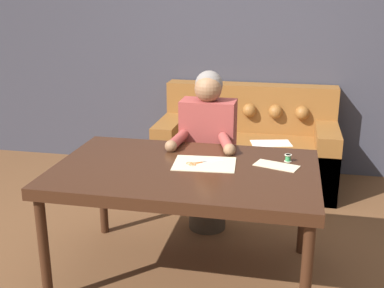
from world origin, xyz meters
TOP-DOWN VIEW (x-y plane):
  - ground_plane at (0.00, 0.00)m, footprint 16.00×16.00m
  - wall_back at (0.00, 2.06)m, footprint 8.00×0.06m
  - dining_table at (-0.04, -0.03)m, footprint 1.57×1.00m
  - couch at (0.18, 1.65)m, footprint 1.62×0.83m
  - person at (-0.02, 0.63)m, footprint 0.47×0.58m
  - pattern_paper_main at (0.07, 0.05)m, footprint 0.39×0.30m
  - pattern_paper_offcut at (0.50, 0.10)m, footprint 0.28×0.20m
  - scissors at (0.03, 0.05)m, footprint 0.22×0.19m
  - thread_spool at (0.56, 0.20)m, footprint 0.04×0.04m

SIDE VIEW (x-z plane):
  - ground_plane at x=0.00m, z-range 0.00..0.00m
  - couch at x=0.18m, z-range -0.13..0.76m
  - person at x=-0.02m, z-range 0.00..1.21m
  - dining_table at x=-0.04m, z-range 0.30..1.03m
  - pattern_paper_main at x=0.07m, z-range 0.73..0.74m
  - pattern_paper_offcut at x=0.50m, z-range 0.73..0.74m
  - scissors at x=0.03m, z-range 0.73..0.74m
  - thread_spool at x=0.56m, z-range 0.73..0.78m
  - wall_back at x=0.00m, z-range 0.00..2.60m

